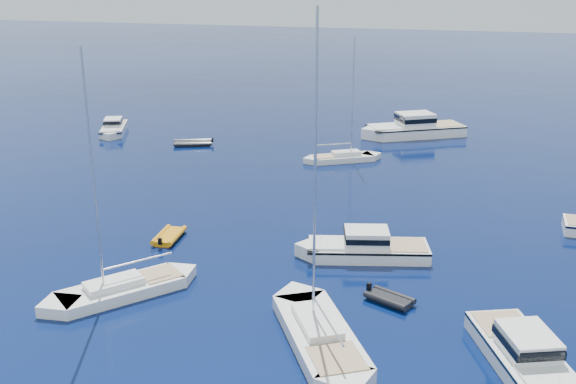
# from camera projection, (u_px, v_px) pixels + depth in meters

# --- Properties ---
(motor_cruiser_right) EXTENTS (6.36, 10.04, 2.53)m
(motor_cruiser_right) POSITION_uv_depth(u_px,v_px,m) (526.00, 371.00, 31.52)
(motor_cruiser_right) COLOR silver
(motor_cruiser_right) RESTS_ON ground
(motor_cruiser_centre) EXTENTS (9.87, 5.11, 2.48)m
(motor_cruiser_centre) POSITION_uv_depth(u_px,v_px,m) (363.00, 257.00, 44.08)
(motor_cruiser_centre) COLOR silver
(motor_cruiser_centre) RESTS_ON ground
(motor_cruiser_distant) EXTENTS (13.17, 9.91, 3.39)m
(motor_cruiser_distant) POSITION_uv_depth(u_px,v_px,m) (412.00, 136.00, 76.10)
(motor_cruiser_distant) COLOR white
(motor_cruiser_distant) RESTS_ON ground
(motor_cruiser_horizon) EXTENTS (5.59, 8.64, 2.18)m
(motor_cruiser_horizon) POSITION_uv_depth(u_px,v_px,m) (114.00, 133.00, 77.55)
(motor_cruiser_horizon) COLOR white
(motor_cruiser_horizon) RESTS_ON ground
(sailboat_fore) EXTENTS (8.48, 9.53, 14.93)m
(sailboat_fore) POSITION_uv_depth(u_px,v_px,m) (122.00, 295.00, 38.92)
(sailboat_fore) COLOR white
(sailboat_fore) RESTS_ON ground
(sailboat_mid_r) EXTENTS (8.47, 11.60, 17.13)m
(sailboat_mid_r) POSITION_uv_depth(u_px,v_px,m) (319.00, 342.00, 33.98)
(sailboat_mid_r) COLOR white
(sailboat_mid_r) RESTS_ON ground
(sailboat_centre) EXTENTS (8.48, 6.28, 12.56)m
(sailboat_centre) POSITION_uv_depth(u_px,v_px,m) (343.00, 161.00, 66.25)
(sailboat_centre) COLOR silver
(sailboat_centre) RESTS_ON ground
(tender_yellow) EXTENTS (2.19, 3.53, 0.95)m
(tender_yellow) POSITION_uv_depth(u_px,v_px,m) (169.00, 239.00, 47.00)
(tender_yellow) COLOR orange
(tender_yellow) RESTS_ON ground
(tender_grey_near) EXTENTS (3.27, 2.69, 0.95)m
(tender_grey_near) POSITION_uv_depth(u_px,v_px,m) (389.00, 302.00, 38.05)
(tender_grey_near) COLOR black
(tender_grey_near) RESTS_ON ground
(tender_grey_far) EXTENTS (4.79, 3.66, 0.95)m
(tender_grey_far) POSITION_uv_depth(u_px,v_px,m) (193.00, 145.00, 72.24)
(tender_grey_far) COLOR black
(tender_grey_far) RESTS_ON ground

